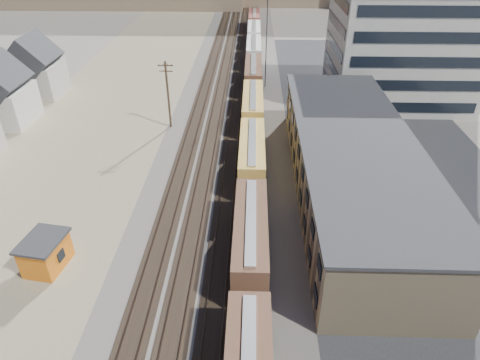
{
  "coord_description": "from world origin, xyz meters",
  "views": [
    {
      "loc": [
        3.8,
        -16.6,
        27.48
      ],
      "look_at": [
        2.55,
        22.45,
        3.0
      ],
      "focal_mm": 32.0,
      "sensor_mm": 36.0,
      "label": 1
    }
  ],
  "objects_px": {
    "maintenance_shed": "(46,253)",
    "parked_car_silver": "(467,266)",
    "utility_pole_north": "(168,94)",
    "freight_train": "(253,88)",
    "parked_car_blue": "(360,92)"
  },
  "relations": [
    {
      "from": "utility_pole_north",
      "to": "parked_car_silver",
      "type": "bearing_deg",
      "value": -43.27
    },
    {
      "from": "freight_train",
      "to": "maintenance_shed",
      "type": "bearing_deg",
      "value": -114.81
    },
    {
      "from": "utility_pole_north",
      "to": "maintenance_shed",
      "type": "height_order",
      "value": "utility_pole_north"
    },
    {
      "from": "utility_pole_north",
      "to": "parked_car_blue",
      "type": "height_order",
      "value": "utility_pole_north"
    },
    {
      "from": "maintenance_shed",
      "to": "parked_car_silver",
      "type": "distance_m",
      "value": 37.71
    },
    {
      "from": "freight_train",
      "to": "parked_car_blue",
      "type": "relative_size",
      "value": 21.85
    },
    {
      "from": "maintenance_shed",
      "to": "parked_car_silver",
      "type": "height_order",
      "value": "maintenance_shed"
    },
    {
      "from": "utility_pole_north",
      "to": "maintenance_shed",
      "type": "bearing_deg",
      "value": -101.35
    },
    {
      "from": "freight_train",
      "to": "maintenance_shed",
      "type": "distance_m",
      "value": 43.77
    },
    {
      "from": "utility_pole_north",
      "to": "maintenance_shed",
      "type": "distance_m",
      "value": 31.02
    },
    {
      "from": "freight_train",
      "to": "parked_car_blue",
      "type": "bearing_deg",
      "value": 12.88
    },
    {
      "from": "freight_train",
      "to": "parked_car_blue",
      "type": "height_order",
      "value": "freight_train"
    },
    {
      "from": "maintenance_shed",
      "to": "parked_car_blue",
      "type": "bearing_deg",
      "value": 49.8
    },
    {
      "from": "parked_car_silver",
      "to": "parked_car_blue",
      "type": "height_order",
      "value": "parked_car_silver"
    },
    {
      "from": "parked_car_blue",
      "to": "utility_pole_north",
      "type": "bearing_deg",
      "value": 169.17
    }
  ]
}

